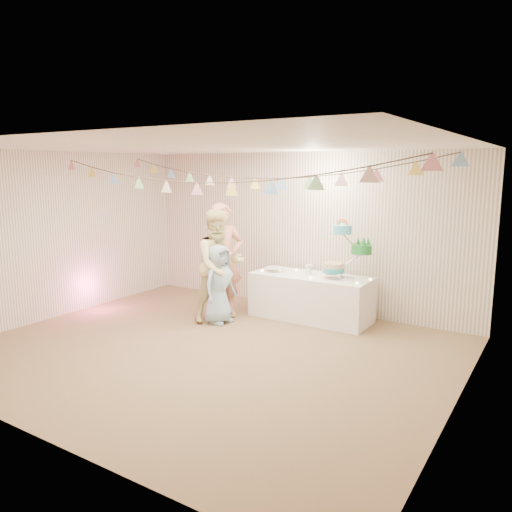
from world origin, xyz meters
The scene contains 25 objects.
floor centered at (0.00, 0.00, 0.00)m, with size 6.00×6.00×0.00m, color brown.
ceiling centered at (0.00, 0.00, 2.60)m, with size 6.00×6.00×0.00m, color silver.
back_wall centered at (0.00, 2.50, 1.30)m, with size 6.00×6.00×0.00m, color white.
front_wall centered at (0.00, -2.50, 1.30)m, with size 6.00×6.00×0.00m, color white.
left_wall centered at (-3.00, 0.00, 1.30)m, with size 5.00×5.00×0.00m, color white.
right_wall centered at (3.00, 0.00, 1.30)m, with size 5.00×5.00×0.00m, color white.
table centered at (0.48, 1.97, 0.35)m, with size 1.87×0.75×0.70m, color white.
cake_stand centered at (1.03, 2.02, 1.17)m, with size 0.75×0.44×0.84m, color silver, non-canonical shape.
cake_bottom centered at (0.88, 1.96, 0.84)m, with size 0.31×0.31×0.15m, color teal, non-canonical shape.
cake_middle centered at (1.21, 2.11, 1.11)m, with size 0.27×0.27×0.22m, color #1A772D, non-canonical shape.
cake_top_tier centered at (0.97, 1.99, 1.38)m, with size 0.25×0.25×0.19m, color #49C5E7, non-canonical shape.
platter centered at (-0.15, 1.92, 0.76)m, with size 0.30×0.30×0.02m, color white.
posy centered at (0.41, 2.02, 0.83)m, with size 0.14×0.14×0.16m, color white, non-canonical shape.
person_adult_a centered at (-0.78, 1.37, 0.90)m, with size 0.66×0.43×1.81m, color tan.
person_adult_b centered at (-0.68, 1.15, 0.86)m, with size 0.84×0.65×1.73m, color #DCCA87.
person_child centered at (-0.61, 1.03, 0.61)m, with size 0.59×0.39×1.21m, color #90B1CC.
bunting_back centered at (0.00, 1.10, 2.35)m, with size 5.60×1.10×0.40m, color pink, non-canonical shape.
bunting_front centered at (0.00, -0.20, 2.32)m, with size 5.60×0.90×0.36m, color #72A5E5, non-canonical shape.
tealight_0 centered at (-0.32, 1.82, 0.71)m, with size 0.04×0.04×0.03m, color #FFD88C.
tealight_1 centered at (0.13, 2.15, 0.71)m, with size 0.04×0.04×0.03m, color #FFD88C.
tealight_2 centered at (0.58, 1.75, 0.71)m, with size 0.04×0.04×0.03m, color #FFD88C.
tealight_3 centered at (0.83, 2.19, 0.71)m, with size 0.04×0.04×0.03m, color #FFD88C.
tealight_4 centered at (1.30, 1.79, 0.71)m, with size 0.04×0.04×0.03m, color #FFD88C.
tealight_5 centered at (1.38, 2.12, 0.71)m, with size 0.04×0.04×0.03m, color #FFD88C.
tealight_6 centered at (-0.10, 2.01, 0.71)m, with size 0.04×0.04×0.03m, color #FFD88C.
Camera 1 is at (3.80, -4.90, 2.34)m, focal length 35.00 mm.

